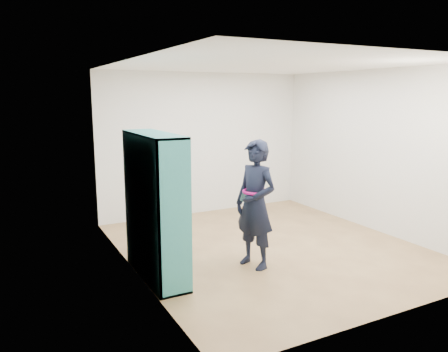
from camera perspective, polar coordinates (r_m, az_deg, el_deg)
floor at (r=6.50m, az=6.03°, el=-9.24°), size 4.50×4.50×0.00m
ceiling at (r=6.14m, az=6.51°, el=14.27°), size 4.50×4.50×0.00m
wall_left at (r=5.35m, az=-11.85°, el=0.70°), size 0.02×4.50×2.60m
wall_right at (r=7.48m, az=19.13°, el=3.09°), size 0.02×4.50×2.60m
wall_back at (r=8.14m, az=-2.59°, el=4.22°), size 4.00×0.02×2.60m
wall_front at (r=4.52m, az=22.29°, el=-1.65°), size 4.00×0.02×2.60m
bookshelf at (r=5.29m, az=-9.22°, el=-4.18°), size 0.38×1.32×1.76m
person at (r=5.57m, az=4.13°, el=-3.70°), size 0.55×0.69×1.65m
smartphone at (r=5.50m, az=2.57°, el=-2.72°), size 0.06×0.09×0.14m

